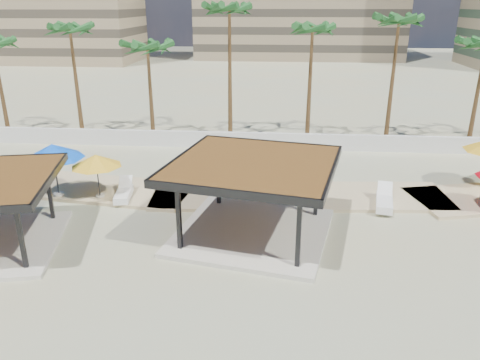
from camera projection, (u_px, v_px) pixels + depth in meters
The scene contains 13 objects.
ground at pixel (256, 262), 19.24m from camera, with size 200.00×200.00×0.00m, color tan.
promenade at pixel (299, 192), 26.20m from camera, with size 44.45×7.97×0.24m.
boundary_wall at pixel (267, 141), 33.93m from camera, with size 56.00×0.30×1.20m, color silver.
pavilion_central at pixel (253, 192), 20.83m from camera, with size 8.25×8.25×3.53m.
umbrella_b at pixel (96, 161), 24.53m from camera, with size 2.73×2.73×2.38m.
umbrella_f at pixel (53, 151), 24.54m from camera, with size 4.12×4.12×2.90m.
lounger_a at pixel (124, 193), 25.13m from camera, with size 1.06×2.35×0.86m.
lounger_b at pixel (384, 202), 24.06m from camera, with size 1.22×2.53×0.92m.
palm_b at pixel (70, 33), 35.04m from camera, with size 3.00×3.00×8.99m.
palm_c at pixel (148, 50), 34.41m from camera, with size 3.00×3.00×7.79m.
palm_d at pixel (229, 15), 33.82m from camera, with size 3.00×3.00×10.41m.
palm_e at pixel (312, 34), 33.34m from camera, with size 3.00×3.00×9.08m.
palm_f at pixel (399, 26), 32.86m from camera, with size 3.00×3.00×9.67m.
Camera 1 is at (0.73, -16.79, 9.98)m, focal length 35.00 mm.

